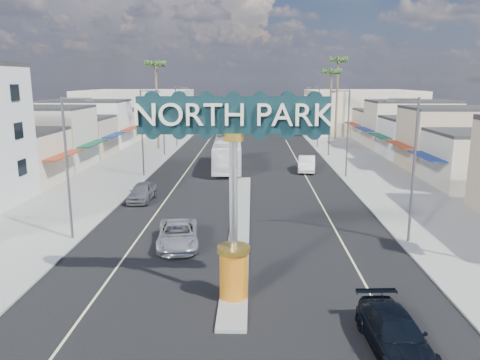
# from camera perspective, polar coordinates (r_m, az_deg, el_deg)

# --- Properties ---
(ground) EXTENTS (160.00, 160.00, 0.00)m
(ground) POSITION_cam_1_polar(r_m,az_deg,el_deg) (49.07, 0.52, 0.37)
(ground) COLOR gray
(ground) RESTS_ON ground
(road) EXTENTS (20.00, 120.00, 0.01)m
(road) POSITION_cam_1_polar(r_m,az_deg,el_deg) (49.07, 0.52, 0.37)
(road) COLOR black
(road) RESTS_ON ground
(median_island) EXTENTS (1.30, 30.00, 0.16)m
(median_island) POSITION_cam_1_polar(r_m,az_deg,el_deg) (33.54, 0.04, -5.07)
(median_island) COLOR gray
(median_island) RESTS_ON ground
(sidewalk_left) EXTENTS (8.00, 120.00, 0.12)m
(sidewalk_left) POSITION_cam_1_polar(r_m,az_deg,el_deg) (51.24, -15.33, 0.50)
(sidewalk_left) COLOR gray
(sidewalk_left) RESTS_ON ground
(sidewalk_right) EXTENTS (8.00, 120.00, 0.12)m
(sidewalk_right) POSITION_cam_1_polar(r_m,az_deg,el_deg) (50.79, 16.52, 0.33)
(sidewalk_right) COLOR gray
(sidewalk_right) RESTS_ON ground
(storefront_row_left) EXTENTS (12.00, 42.00, 6.00)m
(storefront_row_left) POSITION_cam_1_polar(r_m,az_deg,el_deg) (66.26, -20.59, 5.29)
(storefront_row_left) COLOR beige
(storefront_row_left) RESTS_ON ground
(storefront_row_right) EXTENTS (12.00, 42.00, 6.00)m
(storefront_row_right) POSITION_cam_1_polar(r_m,az_deg,el_deg) (65.66, 22.26, 5.11)
(storefront_row_right) COLOR #B7B29E
(storefront_row_right) RESTS_ON ground
(backdrop_far_left) EXTENTS (20.00, 20.00, 8.00)m
(backdrop_far_left) POSITION_cam_1_polar(r_m,az_deg,el_deg) (95.98, -12.38, 8.26)
(backdrop_far_left) COLOR #B7B29E
(backdrop_far_left) RESTS_ON ground
(backdrop_far_right) EXTENTS (20.00, 20.00, 8.00)m
(backdrop_far_right) POSITION_cam_1_polar(r_m,az_deg,el_deg) (95.60, 14.45, 8.15)
(backdrop_far_right) COLOR beige
(backdrop_far_right) RESTS_ON ground
(gateway_sign) EXTENTS (8.20, 1.50, 9.15)m
(gateway_sign) POSITION_cam_1_polar(r_m,az_deg,el_deg) (20.44, -0.82, 0.65)
(gateway_sign) COLOR #D35010
(gateway_sign) RESTS_ON median_island
(traffic_signal_left) EXTENTS (5.09, 0.45, 6.00)m
(traffic_signal_left) POSITION_cam_1_polar(r_m,az_deg,el_deg) (63.09, -7.68, 6.81)
(traffic_signal_left) COLOR #47474C
(traffic_signal_left) RESTS_ON ground
(traffic_signal_right) EXTENTS (5.09, 0.45, 6.00)m
(traffic_signal_right) POSITION_cam_1_polar(r_m,az_deg,el_deg) (62.85, 9.22, 6.74)
(traffic_signal_right) COLOR #47474C
(traffic_signal_right) RESTS_ON ground
(streetlight_l_near) EXTENTS (2.03, 0.22, 9.00)m
(streetlight_l_near) POSITION_cam_1_polar(r_m,az_deg,el_deg) (30.61, -20.10, 2.12)
(streetlight_l_near) COLOR #47474C
(streetlight_l_near) RESTS_ON ground
(streetlight_l_mid) EXTENTS (2.03, 0.22, 9.00)m
(streetlight_l_mid) POSITION_cam_1_polar(r_m,az_deg,el_deg) (49.58, -11.68, 6.17)
(streetlight_l_mid) COLOR #47474C
(streetlight_l_mid) RESTS_ON ground
(streetlight_l_far) EXTENTS (2.03, 0.22, 9.00)m
(streetlight_l_far) POSITION_cam_1_polar(r_m,az_deg,el_deg) (71.10, -7.68, 8.04)
(streetlight_l_far) COLOR #47474C
(streetlight_l_far) RESTS_ON ground
(streetlight_r_near) EXTENTS (2.03, 0.22, 9.00)m
(streetlight_r_near) POSITION_cam_1_polar(r_m,az_deg,el_deg) (30.04, 20.16, 1.94)
(streetlight_r_near) COLOR #47474C
(streetlight_r_near) RESTS_ON ground
(streetlight_r_mid) EXTENTS (2.03, 0.22, 9.00)m
(streetlight_r_mid) POSITION_cam_1_polar(r_m,az_deg,el_deg) (49.23, 12.83, 6.08)
(streetlight_r_mid) COLOR #47474C
(streetlight_r_mid) RESTS_ON ground
(streetlight_r_far) EXTENTS (2.03, 0.22, 9.00)m
(streetlight_r_far) POSITION_cam_1_polar(r_m,az_deg,el_deg) (70.86, 9.39, 7.97)
(streetlight_r_far) COLOR #47474C
(streetlight_r_far) RESTS_ON ground
(palm_left_far) EXTENTS (2.60, 2.60, 13.10)m
(palm_left_far) POSITION_cam_1_polar(r_m,az_deg,el_deg) (69.44, -10.24, 13.17)
(palm_left_far) COLOR brown
(palm_left_far) RESTS_ON ground
(palm_right_mid) EXTENTS (2.60, 2.60, 12.10)m
(palm_right_mid) POSITION_cam_1_polar(r_m,az_deg,el_deg) (75.03, 11.11, 12.36)
(palm_right_mid) COLOR brown
(palm_right_mid) RESTS_ON ground
(palm_right_far) EXTENTS (2.60, 2.60, 14.10)m
(palm_right_far) POSITION_cam_1_polar(r_m,az_deg,el_deg) (81.32, 11.89, 13.55)
(palm_right_far) COLOR brown
(palm_right_far) RESTS_ON ground
(suv_left) EXTENTS (3.10, 5.53, 1.46)m
(suv_left) POSITION_cam_1_polar(r_m,az_deg,el_deg) (29.03, -7.58, -6.60)
(suv_left) COLOR silver
(suv_left) RESTS_ON ground
(suv_right) EXTENTS (2.29, 5.05, 1.43)m
(suv_right) POSITION_cam_1_polar(r_m,az_deg,el_deg) (19.28, 18.36, -17.30)
(suv_right) COLOR black
(suv_right) RESTS_ON ground
(car_parked_left) EXTENTS (1.93, 4.56, 1.54)m
(car_parked_left) POSITION_cam_1_polar(r_m,az_deg,el_deg) (40.15, -11.85, -1.43)
(car_parked_left) COLOR slate
(car_parked_left) RESTS_ON ground
(car_parked_right) EXTENTS (2.39, 5.32, 1.70)m
(car_parked_right) POSITION_cam_1_polar(r_m,az_deg,el_deg) (52.55, 8.13, 1.97)
(car_parked_right) COLOR white
(car_parked_right) RESTS_ON ground
(city_bus) EXTENTS (3.47, 13.00, 3.59)m
(city_bus) POSITION_cam_1_polar(r_m,az_deg,el_deg) (53.38, -1.54, 3.28)
(city_bus) COLOR white
(city_bus) RESTS_ON ground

